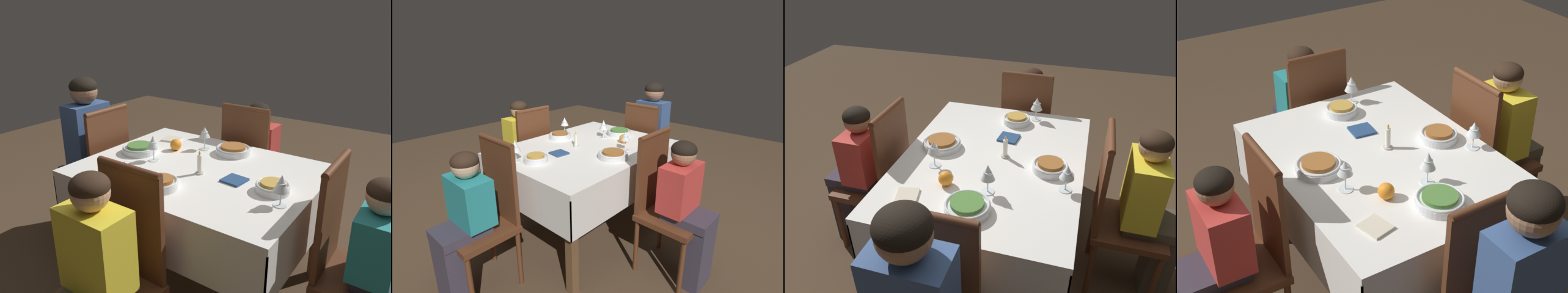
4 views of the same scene
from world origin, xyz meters
TOP-DOWN VIEW (x-y plane):
  - ground_plane at (0.00, 0.00)m, footprint 8.00×8.00m
  - dining_table at (0.00, 0.00)m, footprint 1.35×1.02m
  - chair_west at (-0.88, 0.02)m, footprint 0.40×0.40m
  - chair_south at (0.05, -0.72)m, footprint 0.40×0.40m
  - chair_north at (-0.03, 0.72)m, footprint 0.40×0.40m
  - chair_east at (0.88, -0.05)m, footprint 0.40×0.40m
  - person_adult_denim at (-1.04, 0.02)m, footprint 0.34×0.30m
  - person_child_yellow at (0.05, -0.89)m, footprint 0.30×0.33m
  - person_child_red at (-0.03, 0.90)m, footprint 0.30×0.33m
  - person_child_teal at (1.06, -0.05)m, footprint 0.33×0.30m
  - bowl_west at (-0.46, -0.01)m, footprint 0.22×0.22m
  - wine_glass_west at (-0.30, -0.06)m, footprint 0.07×0.07m
  - bowl_south at (-0.02, -0.33)m, footprint 0.19×0.19m
  - wine_glass_south at (-0.17, -0.43)m, footprint 0.07×0.07m
  - bowl_north at (0.05, 0.32)m, footprint 0.22×0.22m
  - wine_glass_north at (-0.15, 0.29)m, footprint 0.07×0.07m
  - bowl_east at (0.48, -0.04)m, footprint 0.18×0.18m
  - wine_glass_east at (0.57, -0.16)m, footprint 0.08×0.08m
  - candle_centerpiece at (0.05, -0.06)m, footprint 0.05×0.05m
  - orange_fruit at (-0.30, 0.17)m, footprint 0.08×0.08m
  - napkin_red_folded at (-0.45, 0.31)m, footprint 0.14×0.13m
  - napkin_spare_side at (0.26, -0.04)m, footprint 0.13×0.13m

SIDE VIEW (x-z plane):
  - ground_plane at x=0.00m, z-range 0.00..0.00m
  - person_child_teal at x=1.06m, z-range 0.05..1.03m
  - chair_west at x=-0.88m, z-range 0.03..1.05m
  - chair_south at x=0.05m, z-range 0.03..1.05m
  - chair_north at x=-0.03m, z-range 0.03..1.05m
  - chair_east at x=0.88m, z-range 0.03..1.05m
  - person_child_red at x=-0.03m, z-range 0.05..1.05m
  - person_child_yellow at x=0.05m, z-range 0.05..1.11m
  - dining_table at x=0.00m, z-range 0.29..1.06m
  - person_adult_denim at x=-1.04m, z-range 0.08..1.29m
  - napkin_red_folded at x=-0.45m, z-range 0.77..0.78m
  - napkin_spare_side at x=0.26m, z-range 0.77..0.78m
  - bowl_north at x=0.05m, z-range 0.77..0.83m
  - bowl_west at x=-0.46m, z-range 0.77..0.83m
  - bowl_south at x=-0.02m, z-range 0.77..0.83m
  - bowl_east at x=0.48m, z-range 0.77..0.83m
  - orange_fruit at x=-0.30m, z-range 0.77..0.85m
  - candle_centerpiece at x=0.05m, z-range 0.75..0.89m
  - wine_glass_south at x=-0.17m, z-range 0.80..0.95m
  - wine_glass_east at x=0.57m, z-range 0.80..0.96m
  - wine_glass_north at x=-0.15m, z-range 0.81..0.96m
  - wine_glass_west at x=-0.30m, z-range 0.81..0.97m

